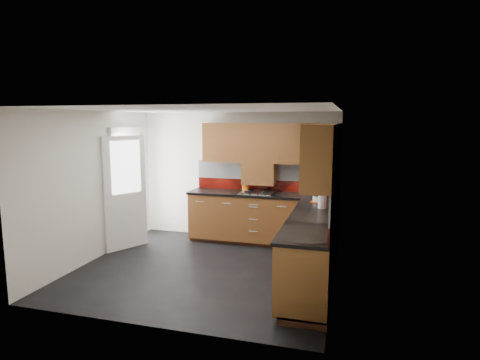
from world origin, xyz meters
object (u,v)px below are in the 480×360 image
(utensil_pot, at_px, (246,186))
(toaster, at_px, (308,189))
(food_processor, at_px, (319,194))
(gas_hob, at_px, (257,192))

(utensil_pot, xyz_separation_m, toaster, (1.14, 0.05, -0.01))
(utensil_pot, bearing_deg, food_processor, -25.01)
(utensil_pot, bearing_deg, gas_hob, -27.35)
(food_processor, bearing_deg, toaster, 109.81)
(gas_hob, bearing_deg, food_processor, -24.49)
(food_processor, bearing_deg, utensil_pot, 154.99)
(utensil_pot, distance_m, toaster, 1.14)
(toaster, height_order, food_processor, food_processor)
(gas_hob, relative_size, utensil_pot, 1.28)
(gas_hob, xyz_separation_m, toaster, (0.89, 0.18, 0.08))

